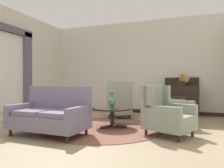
% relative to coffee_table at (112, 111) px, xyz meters
% --- Properties ---
extents(ground, '(8.99, 8.99, 0.00)m').
position_rel_coffee_table_xyz_m(ground, '(-0.22, -0.45, -0.39)').
color(ground, '#9E896B').
extents(wall_back, '(6.29, 0.08, 3.26)m').
position_rel_coffee_table_xyz_m(wall_back, '(-0.22, 2.76, 1.24)').
color(wall_back, silver).
rests_on(wall_back, ground).
extents(wall_left, '(0.08, 4.49, 3.26)m').
position_rel_coffee_table_xyz_m(wall_left, '(-3.28, 0.51, 1.24)').
color(wall_left, silver).
rests_on(wall_left, ground).
extents(baseboard_back, '(6.13, 0.03, 0.12)m').
position_rel_coffee_table_xyz_m(baseboard_back, '(-0.22, 2.70, -0.33)').
color(baseboard_back, black).
rests_on(baseboard_back, ground).
extents(area_rug, '(2.83, 2.83, 0.01)m').
position_rel_coffee_table_xyz_m(area_rug, '(-0.22, -0.15, -0.38)').
color(area_rug, brown).
rests_on(area_rug, ground).
extents(window_with_curtains, '(0.12, 2.13, 2.53)m').
position_rel_coffee_table_xyz_m(window_with_curtains, '(-3.19, -0.19, 1.15)').
color(window_with_curtains, silver).
extents(coffee_table, '(0.92, 0.92, 0.47)m').
position_rel_coffee_table_xyz_m(coffee_table, '(0.00, 0.00, 0.00)').
color(coffee_table, black).
rests_on(coffee_table, ground).
extents(porcelain_vase, '(0.18, 0.18, 0.39)m').
position_rel_coffee_table_xyz_m(porcelain_vase, '(0.01, -0.05, 0.25)').
color(porcelain_vase, '#4C7A66').
rests_on(porcelain_vase, coffee_table).
extents(settee, '(1.58, 0.91, 0.99)m').
position_rel_coffee_table_xyz_m(settee, '(-0.94, -1.10, 0.01)').
color(settee, slate).
rests_on(settee, ground).
extents(armchair_foreground_right, '(0.96, 1.03, 1.10)m').
position_rel_coffee_table_xyz_m(armchair_foreground_right, '(-0.27, 1.40, 0.06)').
color(armchair_foreground_right, gray).
rests_on(armchair_foreground_right, ground).
extents(armchair_beside_settee, '(1.09, 1.02, 1.01)m').
position_rel_coffee_table_xyz_m(armchair_beside_settee, '(1.27, -0.36, 0.04)').
color(armchair_beside_settee, gray).
rests_on(armchair_beside_settee, ground).
extents(armchair_near_window, '(1.13, 1.08, 0.95)m').
position_rel_coffee_table_xyz_m(armchair_near_window, '(1.22, 0.69, 0.02)').
color(armchair_near_window, gray).
rests_on(armchair_near_window, ground).
extents(side_table, '(0.50, 0.50, 0.70)m').
position_rel_coffee_table_xyz_m(side_table, '(1.44, 1.29, 0.03)').
color(side_table, black).
rests_on(side_table, ground).
extents(sideboard, '(1.07, 0.44, 1.24)m').
position_rel_coffee_table_xyz_m(sideboard, '(1.46, 2.46, 0.16)').
color(sideboard, black).
rests_on(sideboard, ground).
extents(gramophone, '(0.42, 0.49, 0.51)m').
position_rel_coffee_table_xyz_m(gramophone, '(1.51, 2.37, 0.83)').
color(gramophone, black).
rests_on(gramophone, sideboard).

